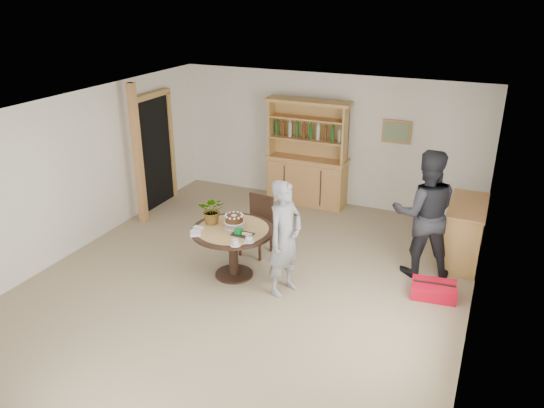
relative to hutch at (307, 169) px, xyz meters
The scene contains 17 objects.
ground 3.33m from the hutch, 84.71° to the right, with size 7.00×7.00×0.00m, color tan.
room_shell 3.41m from the hutch, 84.65° to the right, with size 6.04×7.04×2.52m.
doorway 2.94m from the hutch, 154.78° to the right, with size 0.13×1.10×2.18m.
pine_post 3.20m from the hutch, 139.62° to the right, with size 0.12×0.12×2.50m, color tan.
hutch is the anchor object (origin of this frame).
sideboard 3.29m from the hutch, 22.21° to the right, with size 0.54×1.26×0.94m.
dining_table 3.10m from the hutch, 89.85° to the right, with size 1.20×1.20×0.76m.
dining_chair 2.28m from the hutch, 89.62° to the right, with size 0.46×0.46×0.95m.
birthday_cake 3.06m from the hutch, 89.85° to the right, with size 0.30×0.30×0.20m.
flower_vase 3.09m from the hutch, 96.39° to the right, with size 0.38×0.33×0.42m, color #3F7233.
gift_tray 3.24m from the hutch, 86.05° to the right, with size 0.30×0.20×0.08m.
coffee_cup_a 3.41m from the hutch, 83.12° to the right, with size 0.15×0.15×0.09m.
coffee_cup_b 3.57m from the hutch, 85.36° to the right, with size 0.15×0.15×0.08m.
napkins 3.44m from the hutch, 96.71° to the right, with size 0.24×0.33×0.03m.
teen_boy 3.32m from the hutch, 75.00° to the right, with size 0.60×0.39×1.64m, color gray.
adult_person 3.14m from the hutch, 37.44° to the right, with size 0.93×0.72×1.91m, color black.
red_suitcase 3.80m from the hutch, 41.83° to the right, with size 0.65×0.47×0.21m.
Camera 1 is at (3.00, -5.92, 3.99)m, focal length 35.00 mm.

